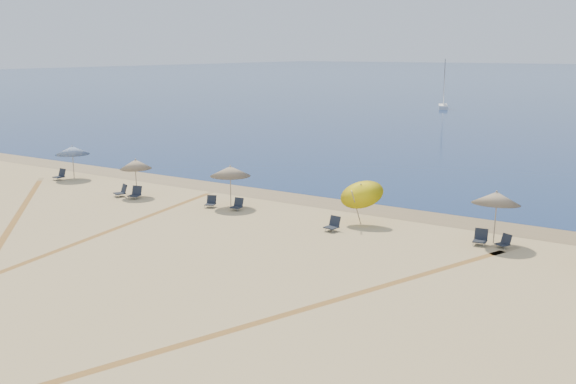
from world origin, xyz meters
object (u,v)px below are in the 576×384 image
chair_0 (60,175)px  chair_4 (237,205)px  umbrella_2 (230,171)px  chair_7 (504,242)px  chair_2 (136,193)px  chair_1 (122,191)px  chair_6 (480,238)px  umbrella_4 (496,198)px  umbrella_1 (136,164)px  sailboat_0 (444,94)px  umbrella_3 (361,190)px  chair_5 (333,224)px  umbrella_0 (72,150)px  chair_3 (211,202)px

chair_0 → chair_4: chair_0 is taller
umbrella_2 → chair_7: 15.18m
chair_2 → chair_7: 21.02m
chair_1 → chair_6: bearing=27.7°
umbrella_2 → umbrella_4: size_ratio=0.95×
chair_1 → chair_2: bearing=25.2°
umbrella_1 → sailboat_0: size_ratio=0.31×
umbrella_3 → chair_0: 22.26m
sailboat_0 → chair_5: bearing=-95.4°
umbrella_4 → chair_1: bearing=-174.0°
umbrella_3 → chair_7: bearing=-1.5°
chair_7 → umbrella_1: bearing=-151.9°
chair_1 → umbrella_0: bearing=-174.7°
chair_2 → chair_4: (6.76, 0.98, -0.03)m
umbrella_1 → chair_3: umbrella_1 is taller
umbrella_4 → chair_6: 1.91m
chair_5 → chair_6: (6.70, 1.57, 0.00)m
chair_7 → chair_1: bearing=-150.3°
umbrella_3 → chair_2: (-13.71, -2.01, -1.40)m
umbrella_2 → sailboat_0: 68.38m
sailboat_0 → umbrella_4: bearing=-89.4°
chair_2 → sailboat_0: sailboat_0 is taller
umbrella_1 → umbrella_2: umbrella_2 is taller
chair_0 → chair_2: chair_0 is taller
umbrella_1 → chair_3: size_ratio=2.93×
chair_6 → chair_4: bearing=174.9°
chair_2 → chair_0: bearing=157.0°
chair_5 → umbrella_2: bearing=176.5°
chair_2 → chair_3: (5.09, 0.74, -0.04)m
umbrella_0 → chair_5: 21.48m
umbrella_0 → chair_2: size_ratio=2.74×
chair_2 → chair_5: size_ratio=1.11×
chair_0 → chair_6: size_ratio=0.98×
umbrella_3 → chair_0: bearing=-178.4°
umbrella_4 → chair_4: 13.76m
umbrella_3 → chair_7: 7.38m
chair_1 → chair_6: (21.04, 1.74, -0.01)m
chair_5 → sailboat_0: 71.49m
umbrella_0 → chair_4: (14.86, -1.20, -1.63)m
chair_3 → chair_6: (14.82, 0.95, 0.03)m
umbrella_3 → chair_6: umbrella_3 is taller
chair_0 → chair_5: bearing=-0.6°
umbrella_3 → sailboat_0: size_ratio=0.35×
umbrella_2 → chair_0: umbrella_2 is taller
umbrella_3 → chair_1: bearing=-172.1°
chair_2 → chair_3: chair_2 is taller
umbrella_0 → umbrella_1: bearing=-11.7°
chair_2 → chair_7: (20.94, 1.81, -0.06)m
umbrella_3 → chair_3: (-8.62, -1.26, -1.44)m
umbrella_1 → chair_1: 1.82m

